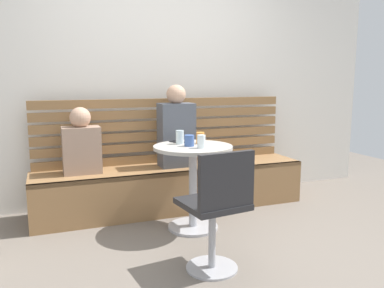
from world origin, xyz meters
TOP-DOWN VIEW (x-y plane):
  - ground at (0.00, 0.00)m, footprint 8.00×8.00m
  - back_wall at (0.00, 1.64)m, footprint 5.20×0.10m
  - booth_bench at (0.00, 1.20)m, footprint 2.70×0.52m
  - booth_backrest at (0.00, 1.44)m, footprint 2.65×0.04m
  - cafe_table at (0.00, 0.63)m, footprint 0.68×0.68m
  - white_chair at (-0.14, -0.18)m, footprint 0.45×0.45m
  - person_adult at (0.04, 1.20)m, footprint 0.34×0.22m
  - person_child_left at (-0.87, 1.23)m, footprint 0.34×0.22m
  - cup_mug_blue at (-0.04, 0.62)m, footprint 0.08×0.08m
  - cup_water_clear at (0.02, 0.50)m, footprint 0.07×0.07m
  - cup_tumbler_orange at (0.10, 0.72)m, footprint 0.07×0.07m
  - cup_glass_tall at (-0.08, 0.76)m, footprint 0.07×0.07m
  - phone_on_table at (-0.07, 0.85)m, footprint 0.12×0.16m

SIDE VIEW (x-z plane):
  - ground at x=0.00m, z-range 0.00..0.00m
  - booth_bench at x=0.00m, z-range 0.00..0.44m
  - white_chair at x=-0.14m, z-range 0.04..0.89m
  - cafe_table at x=0.00m, z-range 0.15..0.89m
  - person_child_left at x=-0.87m, z-range 0.40..1.01m
  - phone_on_table at x=-0.07m, z-range 0.74..0.75m
  - booth_backrest at x=0.00m, z-range 0.44..1.11m
  - cup_mug_blue at x=-0.04m, z-range 0.74..0.83m
  - cup_tumbler_orange at x=0.10m, z-range 0.74..0.84m
  - cup_water_clear at x=0.02m, z-range 0.74..0.85m
  - cup_glass_tall at x=-0.08m, z-range 0.74..0.86m
  - person_adult at x=0.04m, z-range 0.40..1.21m
  - back_wall at x=0.00m, z-range 0.00..2.90m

